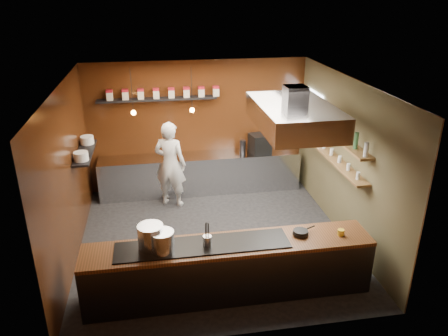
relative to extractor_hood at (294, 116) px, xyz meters
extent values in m
plane|color=black|center=(-1.30, 0.40, -2.51)|extent=(5.00, 5.00, 0.00)
plane|color=#391C0A|center=(-1.30, 2.90, -1.01)|extent=(5.00, 0.00, 5.00)
plane|color=#391C0A|center=(-3.80, 0.40, -1.01)|extent=(0.00, 5.00, 5.00)
plane|color=brown|center=(1.20, 0.40, -1.01)|extent=(0.00, 5.00, 5.00)
plane|color=silver|center=(-1.30, 0.40, 0.49)|extent=(5.00, 5.00, 0.00)
plane|color=white|center=(1.15, 2.10, -0.61)|extent=(0.00, 1.00, 1.00)
cube|color=silver|center=(-1.30, 2.57, -2.06)|extent=(4.60, 0.65, 0.90)
cube|color=#38383D|center=(-1.30, -1.20, -2.08)|extent=(4.40, 0.70, 0.86)
cube|color=brown|center=(-1.30, -1.20, -1.62)|extent=(4.40, 0.72, 0.06)
cube|color=black|center=(-1.70, -1.20, -1.58)|extent=(2.60, 0.55, 0.02)
cube|color=black|center=(-2.20, 2.76, -0.31)|extent=(2.60, 0.26, 0.04)
cube|color=black|center=(-3.64, 1.40, -0.96)|extent=(0.30, 1.40, 0.04)
cube|color=brown|center=(1.04, 0.70, -0.59)|extent=(0.26, 2.80, 0.04)
cube|color=brown|center=(1.04, 0.70, -1.06)|extent=(0.26, 2.80, 0.04)
cube|color=#38383D|center=(0.00, 0.00, 0.34)|extent=(0.35, 0.35, 0.30)
cube|color=silver|center=(0.00, 0.00, -0.01)|extent=(1.20, 2.00, 0.40)
cube|color=white|center=(0.00, 0.00, -0.22)|extent=(1.00, 1.80, 0.02)
cylinder|color=black|center=(-2.70, 2.10, 0.04)|extent=(0.01, 0.01, 0.90)
sphere|color=orange|center=(-2.70, 2.10, -0.41)|extent=(0.10, 0.10, 0.10)
cylinder|color=black|center=(-1.50, 2.10, 0.04)|extent=(0.01, 0.01, 0.90)
sphere|color=orange|center=(-1.50, 2.10, -0.41)|extent=(0.10, 0.10, 0.10)
cube|color=beige|center=(-3.20, 2.76, -0.20)|extent=(0.13, 0.13, 0.17)
cube|color=#A71422|center=(-3.20, 2.76, -0.09)|extent=(0.13, 0.13, 0.05)
cube|color=beige|center=(-2.87, 2.76, -0.20)|extent=(0.13, 0.13, 0.17)
cube|color=#A71422|center=(-2.87, 2.76, -0.09)|extent=(0.14, 0.13, 0.05)
cube|color=beige|center=(-2.54, 2.76, -0.20)|extent=(0.13, 0.13, 0.17)
cube|color=#A71422|center=(-2.54, 2.76, -0.09)|extent=(0.13, 0.13, 0.05)
cube|color=beige|center=(-2.21, 2.76, -0.20)|extent=(0.13, 0.13, 0.17)
cube|color=#A71422|center=(-2.21, 2.76, -0.09)|extent=(0.14, 0.13, 0.05)
cube|color=beige|center=(-1.89, 2.76, -0.20)|extent=(0.13, 0.13, 0.17)
cube|color=#A71422|center=(-1.89, 2.76, -0.09)|extent=(0.14, 0.13, 0.05)
cube|color=beige|center=(-1.56, 2.76, -0.20)|extent=(0.13, 0.13, 0.17)
cube|color=#A71422|center=(-1.56, 2.76, -0.09)|extent=(0.14, 0.13, 0.05)
cube|color=beige|center=(-1.23, 2.76, -0.20)|extent=(0.13, 0.13, 0.17)
cube|color=#A71422|center=(-1.23, 2.76, -0.09)|extent=(0.14, 0.13, 0.05)
cube|color=beige|center=(-0.90, 2.76, -0.20)|extent=(0.13, 0.13, 0.17)
cube|color=#A71422|center=(-0.90, 2.76, -0.09)|extent=(0.14, 0.13, 0.05)
cylinder|color=white|center=(-3.64, 0.95, -0.86)|extent=(0.26, 0.26, 0.16)
cylinder|color=white|center=(-3.64, 1.85, -0.86)|extent=(0.26, 0.26, 0.16)
cylinder|color=silver|center=(1.04, -0.60, -0.45)|extent=(0.06, 0.06, 0.24)
cylinder|color=#2D5933|center=(1.04, -0.23, -0.45)|extent=(0.06, 0.06, 0.24)
cylinder|color=#8C601E|center=(1.04, 0.14, -0.45)|extent=(0.06, 0.06, 0.24)
cylinder|color=silver|center=(1.04, 0.51, -0.45)|extent=(0.06, 0.06, 0.24)
cylinder|color=#2D5933|center=(1.04, 0.89, -0.45)|extent=(0.06, 0.06, 0.24)
cylinder|color=#8C601E|center=(1.04, 1.26, -0.45)|extent=(0.06, 0.06, 0.24)
cylinder|color=silver|center=(1.04, 1.63, -0.45)|extent=(0.06, 0.06, 0.24)
cylinder|color=#2D5933|center=(1.04, 2.00, -0.45)|extent=(0.06, 0.06, 0.24)
cylinder|color=silver|center=(1.04, -0.45, -0.97)|extent=(0.07, 0.07, 0.13)
cylinder|color=silver|center=(1.04, -0.07, -0.97)|extent=(0.07, 0.07, 0.13)
cylinder|color=silver|center=(1.04, 0.32, -0.97)|extent=(0.07, 0.07, 0.13)
cylinder|color=silver|center=(1.04, 0.70, -0.97)|extent=(0.07, 0.07, 0.13)
cylinder|color=silver|center=(1.04, 1.08, -0.97)|extent=(0.07, 0.07, 0.13)
cylinder|color=silver|center=(1.04, 1.47, -0.97)|extent=(0.07, 0.07, 0.13)
cylinder|color=silver|center=(1.04, 1.85, -0.97)|extent=(0.07, 0.07, 0.13)
cylinder|color=silver|center=(-2.45, -1.15, -1.38)|extent=(0.45, 0.45, 0.37)
cylinder|color=silver|center=(-2.29, -1.28, -1.40)|extent=(0.41, 0.41, 0.32)
cylinder|color=silver|center=(-1.64, -1.24, -1.48)|extent=(0.14, 0.14, 0.17)
cylinder|color=black|center=(-0.17, -1.15, -1.55)|extent=(0.25, 0.25, 0.03)
cylinder|color=black|center=(-0.17, -1.15, -1.52)|extent=(0.23, 0.23, 0.03)
cylinder|color=black|center=(0.02, -1.06, -1.52)|extent=(0.17, 0.10, 0.02)
cylinder|color=yellow|center=(0.45, -1.25, -1.54)|extent=(0.12, 0.12, 0.10)
cube|color=black|center=(0.08, 2.52, -1.38)|extent=(0.51, 0.50, 0.44)
imported|color=white|center=(-2.01, 2.01, -1.56)|extent=(0.82, 0.69, 1.90)
camera|label=1|loc=(-2.30, -6.71, 2.01)|focal=35.00mm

